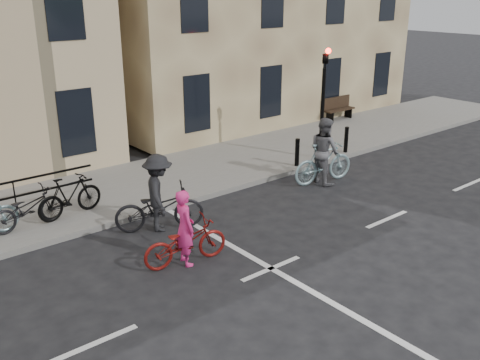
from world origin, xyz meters
TOP-DOWN VIEW (x-y plane):
  - ground at (0.00, 0.00)m, footprint 120.00×120.00m
  - traffic_light at (6.20, 4.34)m, footprint 0.18×0.30m
  - bollard_east at (5.00, 4.25)m, footprint 0.14×0.14m
  - bollard_west at (7.40, 4.25)m, footprint 0.14×0.14m
  - bench at (11.00, 7.73)m, footprint 1.60×0.41m
  - cyclist_pink at (-1.25, 1.35)m, footprint 1.96×0.96m
  - cyclist_grey at (4.79, 2.93)m, footprint 2.14×1.09m
  - cyclist_dark at (-0.78, 3.16)m, footprint 2.26×1.58m

SIDE VIEW (x-z plane):
  - ground at x=0.00m, z-range 0.00..0.00m
  - cyclist_pink at x=-1.25m, z-range -0.26..1.41m
  - bollard_east at x=5.00m, z-range 0.15..1.05m
  - bollard_west at x=7.40m, z-range 0.15..1.05m
  - bench at x=11.00m, z-range 0.19..1.16m
  - cyclist_dark at x=-0.78m, z-range -0.20..1.71m
  - cyclist_grey at x=4.79m, z-range -0.19..1.81m
  - traffic_light at x=6.20m, z-range 0.50..4.40m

